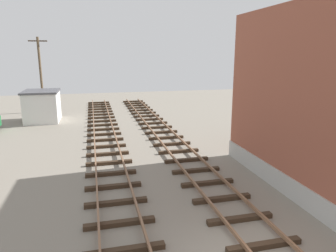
# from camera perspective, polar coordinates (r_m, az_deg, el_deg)

# --- Properties ---
(control_hut) EXTENTS (3.00, 3.80, 2.76)m
(control_hut) POSITION_cam_1_polar(r_m,az_deg,el_deg) (29.68, -22.32, 3.48)
(control_hut) COLOR silver
(control_hut) RESTS_ON ground
(utility_pole_far) EXTENTS (1.80, 0.24, 7.58)m
(utility_pole_far) POSITION_cam_1_polar(r_m,az_deg,el_deg) (34.25, -22.57, 9.01)
(utility_pole_far) COLOR brown
(utility_pole_far) RESTS_ON ground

